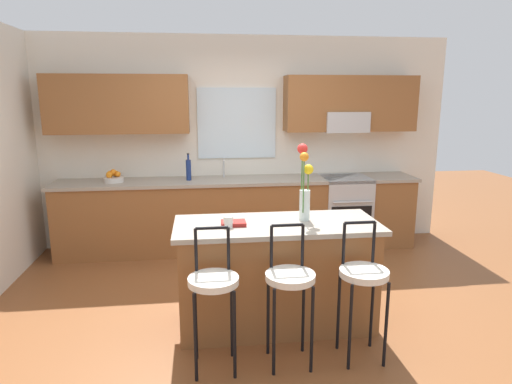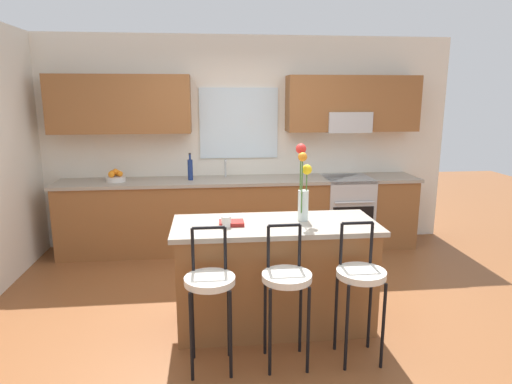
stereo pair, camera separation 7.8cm
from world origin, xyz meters
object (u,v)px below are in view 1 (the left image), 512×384
oven_range (344,211)px  kitchen_island (276,274)px  cookbook (233,223)px  bottle_olive_oil (189,169)px  fruit_bowl_oranges (113,177)px  bar_stool_middle (290,283)px  bar_stool_far (363,279)px  bar_stool_near (213,287)px  mug_ceramic (228,222)px  flower_vase (305,185)px

oven_range → kitchen_island: 2.33m
cookbook → bottle_olive_oil: bearing=101.4°
kitchen_island → fruit_bowl_oranges: size_ratio=7.09×
bar_stool_middle → bottle_olive_oil: bearing=106.7°
oven_range → bar_stool_far: (-0.69, -2.54, 0.18)m
bar_stool_near → bar_stool_middle: bearing=0.0°
oven_range → bar_stool_far: bar_stool_far is taller
bar_stool_near → mug_ceramic: 0.61m
bottle_olive_oil → kitchen_island: bearing=-68.9°
bar_stool_middle → bar_stool_near: bearing=180.0°
oven_range → mug_ceramic: (-1.65, -2.04, 0.51)m
bar_stool_near → bar_stool_middle: same height
oven_range → bar_stool_near: 3.11m
mug_ceramic → cookbook: 0.07m
cookbook → bar_stool_middle: bearing=-56.3°
cookbook → fruit_bowl_oranges: (-1.32, 2.02, 0.04)m
mug_ceramic → fruit_bowl_oranges: bearing=121.5°
kitchen_island → cookbook: (-0.36, -0.02, 0.47)m
kitchen_island → bottle_olive_oil: bearing=111.1°
oven_range → bar_stool_near: (-1.79, -2.54, 0.18)m
bar_stool_near → fruit_bowl_oranges: 2.82m
oven_range → bar_stool_middle: bearing=-116.1°
kitchen_island → cookbook: bearing=-176.8°
flower_vase → fruit_bowl_oranges: flower_vase is taller
oven_range → bar_stool_middle: bar_stool_middle is taller
bar_stool_far → bottle_olive_oil: bottle_olive_oil is taller
fruit_bowl_oranges → bar_stool_far: bearing=-49.0°
bar_stool_near → cookbook: 0.65m
bar_stool_middle → fruit_bowl_oranges: bearing=123.2°
bar_stool_near → fruit_bowl_oranges: (-1.13, 2.57, 0.34)m
flower_vase → mug_ceramic: size_ratio=7.20×
bar_stool_far → mug_ceramic: size_ratio=11.58×
oven_range → flower_vase: flower_vase is taller
bar_stool_middle → fruit_bowl_oranges: 3.09m
cookbook → kitchen_island: bearing=3.2°
bar_stool_near → bar_stool_far: (1.10, 0.00, 0.00)m
bar_stool_far → cookbook: bearing=149.1°
oven_range → cookbook: 2.60m
oven_range → bar_stool_near: bar_stool_near is taller
bar_stool_far → fruit_bowl_oranges: size_ratio=4.34×
bar_stool_far → flower_vase: (-0.31, 0.62, 0.59)m
oven_range → kitchen_island: (-1.24, -1.97, 0.00)m
flower_vase → cookbook: size_ratio=3.24×
bar_stool_near → mug_ceramic: bearing=74.1°
bar_stool_far → bottle_olive_oil: 2.91m
oven_range → flower_vase: bearing=-117.5°
bar_stool_middle → cookbook: bearing=123.7°
oven_range → fruit_bowl_oranges: (-2.92, 0.03, 0.52)m
bar_stool_far → mug_ceramic: bearing=152.7°
bar_stool_far → flower_vase: 0.91m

